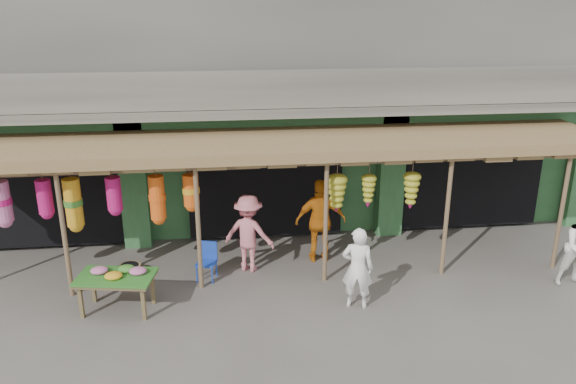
{
  "coord_description": "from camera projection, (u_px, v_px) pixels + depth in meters",
  "views": [
    {
      "loc": [
        -1.0,
        -10.35,
        5.46
      ],
      "look_at": [
        0.39,
        1.0,
        1.54
      ],
      "focal_mm": 35.0,
      "sensor_mm": 36.0,
      "label": 1
    }
  ],
  "objects": [
    {
      "name": "awning",
      "position": [
        263.0,
        148.0,
        11.51
      ],
      "size": [
        14.0,
        2.7,
        2.79
      ],
      "color": "brown",
      "rests_on": "ground"
    },
    {
      "name": "blue_chair",
      "position": [
        207.0,
        259.0,
        11.49
      ],
      "size": [
        0.46,
        0.47,
        0.79
      ],
      "rotation": [
        0.0,
        0.0,
        -0.27
      ],
      "color": "#1A3CAA",
      "rests_on": "ground"
    },
    {
      "name": "building",
      "position": [
        256.0,
        82.0,
        15.08
      ],
      "size": [
        16.4,
        6.8,
        7.0
      ],
      "color": "gray",
      "rests_on": "ground"
    },
    {
      "name": "person_front",
      "position": [
        358.0,
        268.0,
        10.3
      ],
      "size": [
        0.66,
        0.53,
        1.59
      ],
      "primitive_type": "imported",
      "rotation": [
        0.0,
        0.0,
        2.85
      ],
      "color": "white",
      "rests_on": "ground"
    },
    {
      "name": "person_vendor",
      "position": [
        321.0,
        221.0,
        12.13
      ],
      "size": [
        1.11,
        0.5,
        1.87
      ],
      "primitive_type": "imported",
      "rotation": [
        0.0,
        0.0,
        3.1
      ],
      "color": "orange",
      "rests_on": "ground"
    },
    {
      "name": "basket_right",
      "position": [
        130.0,
        270.0,
        11.76
      ],
      "size": [
        0.57,
        0.57,
        0.21
      ],
      "primitive_type": "cylinder",
      "rotation": [
        0.0,
        0.0,
        0.32
      ],
      "color": "#976B46",
      "rests_on": "ground"
    },
    {
      "name": "ground",
      "position": [
        275.0,
        278.0,
        11.61
      ],
      "size": [
        80.0,
        80.0,
        0.0
      ],
      "primitive_type": "plane",
      "color": "#514C47",
      "rests_on": "ground"
    },
    {
      "name": "flower_table",
      "position": [
        117.0,
        277.0,
        10.22
      ],
      "size": [
        1.5,
        1.04,
        0.83
      ],
      "rotation": [
        0.0,
        0.0,
        -0.18
      ],
      "color": "brown",
      "rests_on": "ground"
    },
    {
      "name": "person_shopper",
      "position": [
        249.0,
        233.0,
        11.73
      ],
      "size": [
        1.24,
        1.0,
        1.67
      ],
      "primitive_type": "imported",
      "rotation": [
        0.0,
        0.0,
        2.73
      ],
      "color": "#D06E79",
      "rests_on": "ground"
    }
  ]
}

